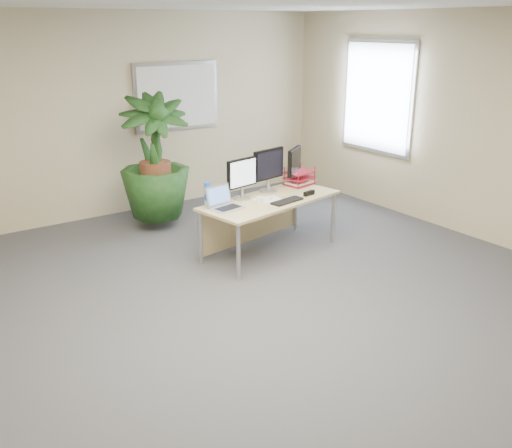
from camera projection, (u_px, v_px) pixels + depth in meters
floor at (274, 338)px, 4.83m from camera, size 8.00×8.00×0.00m
back_wall at (95, 118)px, 7.48m from camera, size 7.00×0.04×2.70m
whiteboard at (177, 97)px, 8.03m from camera, size 1.30×0.04×0.95m
window at (377, 97)px, 7.96m from camera, size 0.04×1.30×1.55m
desk at (265, 209)px, 6.55m from camera, size 1.77×0.99×0.64m
floor_plant at (155, 171)px, 7.24m from camera, size 0.99×0.99×1.50m
monitor_left at (242, 176)px, 6.36m from camera, size 0.42×0.19×0.47m
monitor_right at (269, 168)px, 6.64m from camera, size 0.46×0.21×0.51m
monitor_dark at (294, 164)px, 6.94m from camera, size 0.36×0.26×0.46m
laptop at (224, 203)px, 6.12m from camera, size 0.37×0.34×0.23m
keyboard at (287, 201)px, 6.34m from camera, size 0.42×0.21×0.02m
coffee_mug at (259, 201)px, 6.25m from camera, size 0.11×0.07×0.08m
spiral_notebook at (268, 200)px, 6.40m from camera, size 0.32×0.25×0.01m
orange_pen at (271, 199)px, 6.42m from camera, size 0.11×0.08×0.01m
yellow_highlighter at (282, 197)px, 6.50m from camera, size 0.11×0.03×0.01m
water_bottle at (207, 196)px, 6.12m from camera, size 0.07×0.07×0.28m
letter_tray at (299, 179)px, 7.01m from camera, size 0.38×0.31×0.16m
stapler at (309, 193)px, 6.58m from camera, size 0.16×0.07×0.05m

